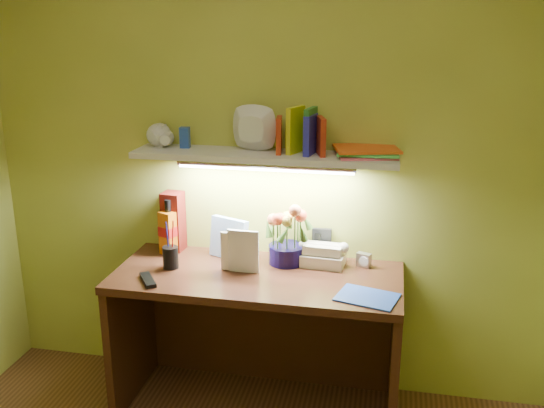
{
  "coord_description": "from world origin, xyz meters",
  "views": [
    {
      "loc": [
        0.61,
        -1.45,
        1.93
      ],
      "look_at": [
        0.04,
        1.35,
        1.06
      ],
      "focal_mm": 40.0,
      "sensor_mm": 36.0,
      "label": 1
    }
  ],
  "objects_px": {
    "desk": "(257,343)",
    "desk_clock": "(364,260)",
    "whisky_bottle": "(169,227)",
    "telephone": "(324,253)",
    "flower_bouquet": "(287,232)"
  },
  "relations": [
    {
      "from": "desk_clock",
      "to": "whisky_bottle",
      "type": "relative_size",
      "value": 0.24
    },
    {
      "from": "desk_clock",
      "to": "whisky_bottle",
      "type": "xyz_separation_m",
      "value": [
        -1.02,
        -0.02,
        0.11
      ]
    },
    {
      "from": "flower_bouquet",
      "to": "desk_clock",
      "type": "distance_m",
      "value": 0.41
    },
    {
      "from": "desk_clock",
      "to": "whisky_bottle",
      "type": "bearing_deg",
      "value": -157.01
    },
    {
      "from": "desk_clock",
      "to": "whisky_bottle",
      "type": "height_order",
      "value": "whisky_bottle"
    },
    {
      "from": "flower_bouquet",
      "to": "telephone",
      "type": "bearing_deg",
      "value": 3.15
    },
    {
      "from": "desk",
      "to": "desk_clock",
      "type": "bearing_deg",
      "value": 21.51
    },
    {
      "from": "desk",
      "to": "telephone",
      "type": "distance_m",
      "value": 0.56
    },
    {
      "from": "desk",
      "to": "flower_bouquet",
      "type": "height_order",
      "value": "flower_bouquet"
    },
    {
      "from": "flower_bouquet",
      "to": "desk",
      "type": "bearing_deg",
      "value": -123.93
    },
    {
      "from": "telephone",
      "to": "desk_clock",
      "type": "distance_m",
      "value": 0.2
    },
    {
      "from": "whisky_bottle",
      "to": "desk",
      "type": "bearing_deg",
      "value": -19.23
    },
    {
      "from": "desk",
      "to": "whisky_bottle",
      "type": "bearing_deg",
      "value": 160.77
    },
    {
      "from": "desk",
      "to": "whisky_bottle",
      "type": "distance_m",
      "value": 0.75
    },
    {
      "from": "desk",
      "to": "desk_clock",
      "type": "distance_m",
      "value": 0.68
    }
  ]
}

